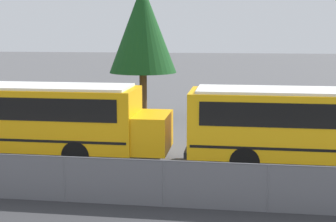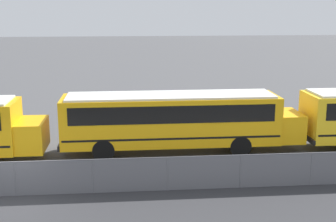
{
  "view_description": "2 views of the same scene",
  "coord_description": "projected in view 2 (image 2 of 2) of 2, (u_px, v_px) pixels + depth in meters",
  "views": [
    {
      "loc": [
        -10.19,
        -13.15,
        5.19
      ],
      "look_at": [
        -12.72,
        4.83,
        2.08
      ],
      "focal_mm": 50.0,
      "sensor_mm": 36.0,
      "label": 1
    },
    {
      "loc": [
        4.41,
        -18.04,
        7.46
      ],
      "look_at": [
        6.59,
        4.99,
        2.23
      ],
      "focal_mm": 50.0,
      "sensor_mm": 36.0,
      "label": 2
    }
  ],
  "objects": [
    {
      "name": "fence",
      "position": [
        15.0,
        178.0,
        18.59
      ],
      "size": [
        115.82,
        0.07,
        1.45
      ],
      "color": "#9EA0A5",
      "rests_on": "ground_plane"
    },
    {
      "name": "ground_plane",
      "position": [
        17.0,
        196.0,
        18.76
      ],
      "size": [
        200.0,
        200.0,
        0.0
      ],
      "primitive_type": "plane",
      "color": "#4C4C4F"
    },
    {
      "name": "school_bus_4",
      "position": [
        176.0,
        117.0,
        24.01
      ],
      "size": [
        12.44,
        2.61,
        3.06
      ],
      "color": "#EDA80F",
      "rests_on": "ground_plane"
    }
  ]
}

